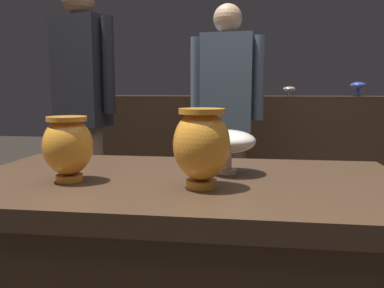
{
  "coord_description": "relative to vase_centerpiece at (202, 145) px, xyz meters",
  "views": [
    {
      "loc": [
        0.16,
        -1.0,
        1.04
      ],
      "look_at": [
        0.03,
        -0.05,
        0.9
      ],
      "focal_mm": 35.64,
      "sensor_mm": 36.0,
      "label": 1
    }
  ],
  "objects": [
    {
      "name": "shelf_vase_far_right",
      "position": [
        0.98,
        2.24,
        0.16
      ],
      "size": [
        0.12,
        0.12,
        0.11
      ],
      "color": "#2D429E",
      "rests_on": "back_display_shelf"
    },
    {
      "name": "back_display_shelf",
      "position": [
        -0.06,
        2.3,
        -0.41
      ],
      "size": [
        2.6,
        0.4,
        0.99
      ],
      "color": "#422D1E",
      "rests_on": "ground_plane"
    },
    {
      "name": "shelf_vase_right",
      "position": [
        0.46,
        2.26,
        0.14
      ],
      "size": [
        0.1,
        0.1,
        0.08
      ],
      "color": "gray",
      "rests_on": "back_display_shelf"
    },
    {
      "name": "shelf_vase_far_left",
      "position": [
        -1.1,
        2.34,
        0.15
      ],
      "size": [
        0.1,
        0.1,
        0.21
      ],
      "color": "orange",
      "rests_on": "back_display_shelf"
    },
    {
      "name": "visitor_center_back",
      "position": [
        -0.01,
        1.55,
        0.01
      ],
      "size": [
        0.47,
        0.2,
        1.57
      ],
      "rotation": [
        0.0,
        0.0,
        3.07
      ],
      "color": "brown",
      "rests_on": "ground_plane"
    },
    {
      "name": "visitor_near_left",
      "position": [
        -0.87,
        1.32,
        0.07
      ],
      "size": [
        0.45,
        0.26,
        1.66
      ],
      "rotation": [
        0.0,
        0.0,
        2.85
      ],
      "color": "#846B56",
      "rests_on": "ground_plane"
    },
    {
      "name": "vase_left_accent",
      "position": [
        0.06,
        0.17,
        -0.02
      ],
      "size": [
        0.16,
        0.16,
        0.12
      ],
      "color": "silver",
      "rests_on": "display_plinth"
    },
    {
      "name": "vase_centerpiece",
      "position": [
        0.0,
        0.0,
        0.0
      ],
      "size": [
        0.14,
        0.14,
        0.19
      ],
      "color": "orange",
      "rests_on": "display_plinth"
    },
    {
      "name": "vase_tall_behind",
      "position": [
        -0.35,
        0.02,
        -0.01
      ],
      "size": [
        0.13,
        0.13,
        0.17
      ],
      "color": "orange",
      "rests_on": "display_plinth"
    }
  ]
}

